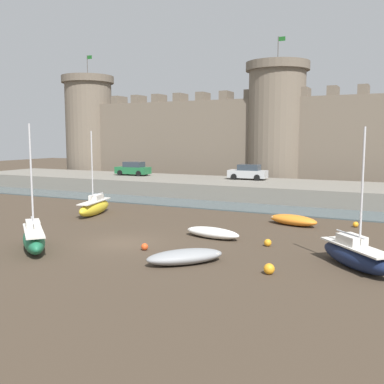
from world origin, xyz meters
name	(u,v)px	position (x,y,z in m)	size (l,w,h in m)	color
ground_plane	(122,243)	(0.00, 0.00, 0.00)	(160.00, 160.00, 0.00)	#423528
water_channel	(222,206)	(0.00, 15.36, 0.05)	(80.00, 4.50, 0.10)	#47565B
quay_road	(248,189)	(0.00, 22.61, 0.79)	(69.00, 10.00, 1.57)	slate
castle	(276,132)	(0.00, 32.96, 6.66)	(64.60, 7.60, 17.98)	#706354
sailboat_midflat_left	(95,207)	(-7.35, 6.90, 0.66)	(2.12, 4.93, 6.58)	yellow
sailboat_midflat_right	(34,238)	(-3.30, -3.53, 0.67)	(4.33, 4.04, 6.81)	#1E6B47
sailboat_foreground_centre	(356,255)	(12.76, 0.52, 0.63)	(4.19, 4.42, 6.58)	#141E3D
rowboat_near_channel_right	(185,256)	(5.25, -2.28, 0.37)	(3.69, 3.80, 0.70)	gray
rowboat_near_channel_left	(293,220)	(7.73, 9.54, 0.38)	(3.76, 2.25, 0.73)	orange
rowboat_midflat_centre	(213,232)	(4.23, 3.46, 0.34)	(3.80, 1.81, 0.64)	silver
mooring_buoy_near_shore	(356,225)	(11.74, 10.67, 0.19)	(0.38, 0.38, 0.38)	orange
mooring_buoy_off_centre	(268,243)	(7.87, 2.86, 0.21)	(0.41, 0.41, 0.41)	orange
mooring_buoy_mid_mud	(269,269)	(9.40, -2.16, 0.25)	(0.50, 0.50, 0.50)	orange
mooring_buoy_near_channel	(145,247)	(2.10, -0.91, 0.19)	(0.38, 0.38, 0.38)	#E04C1E
car_quay_centre_west	(133,169)	(-14.71, 23.68, 2.35)	(4.16, 1.99, 1.62)	#1E6638
car_quay_centre_east	(248,172)	(-0.69, 24.56, 2.35)	(4.16, 1.99, 1.62)	#B2B5B7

